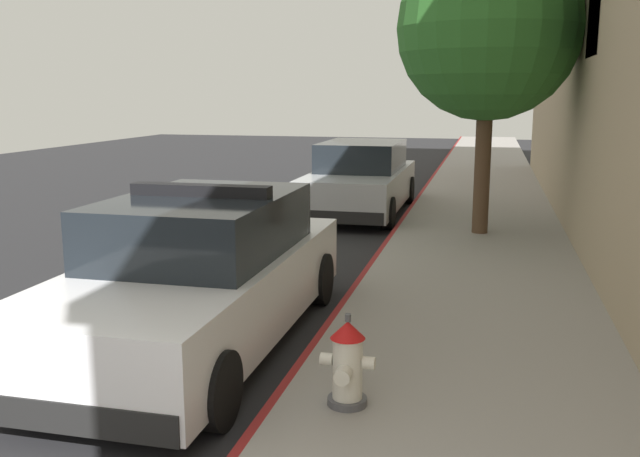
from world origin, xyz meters
TOP-DOWN VIEW (x-y plane):
  - ground_plane at (-4.51, 10.00)m, footprint 29.27×60.00m
  - sidewalk_pavement at (1.49, 10.00)m, footprint 2.99×60.00m
  - curb_painted_edge at (-0.04, 10.00)m, footprint 0.08×60.00m
  - police_cruiser at (-1.26, 5.06)m, footprint 1.94×4.84m
  - parked_car_silver_ahead at (-1.12, 13.46)m, footprint 1.94×4.84m
  - fire_hydrant at (0.57, 3.70)m, footprint 0.44×0.40m
  - street_tree at (1.48, 11.16)m, footprint 3.14×3.14m

SIDE VIEW (x-z plane):
  - ground_plane at x=-4.51m, z-range -0.20..0.00m
  - sidewalk_pavement at x=1.49m, z-range 0.00..0.13m
  - curb_painted_edge at x=-0.04m, z-range 0.00..0.13m
  - fire_hydrant at x=0.57m, z-range 0.10..0.86m
  - parked_car_silver_ahead at x=-1.12m, z-range -0.04..1.52m
  - police_cruiser at x=-1.26m, z-range -0.10..1.58m
  - street_tree at x=1.48m, z-range 1.11..6.23m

